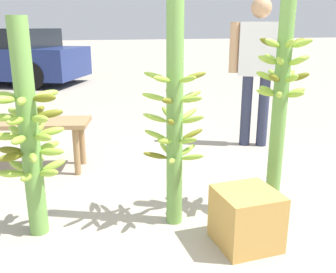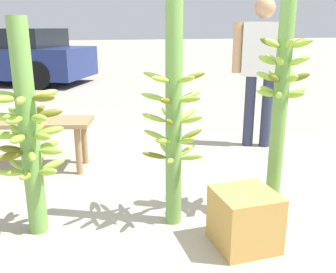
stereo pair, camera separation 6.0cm
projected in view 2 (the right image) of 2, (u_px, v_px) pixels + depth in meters
ground_plane at (184, 241)px, 2.49m from camera, size 80.00×80.00×0.00m
banana_stalk_left at (29, 132)px, 2.42m from camera, size 0.45×0.45×1.43m
banana_stalk_center at (174, 119)px, 2.52m from camera, size 0.45×0.44×1.53m
banana_stalk_right at (281, 97)px, 2.61m from camera, size 0.38×0.37×1.66m
vendor_person at (261, 61)px, 4.21m from camera, size 0.63×0.39×1.68m
market_bench at (32, 129)px, 3.64m from camera, size 1.22×0.71×0.50m
parked_car at (10, 57)px, 9.31m from camera, size 4.34×3.45×1.33m
produce_crate at (244, 219)px, 2.39m from camera, size 0.37×0.37×0.37m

